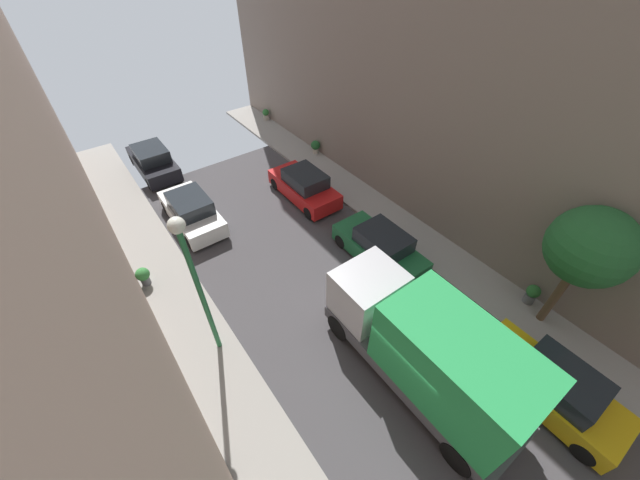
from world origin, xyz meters
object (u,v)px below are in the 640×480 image
Objects in this scene: delivery_truck at (428,350)px; potted_plant_3 at (143,276)px; parked_car_right_2 at (304,186)px; potted_plant_0 at (315,146)px; lamp_post at (194,273)px; potted_plant_4 at (266,114)px; parked_car_left_3 at (153,161)px; potted_plant_2 at (532,294)px; parked_car_right_1 at (380,247)px; street_tree_1 at (591,248)px; parked_car_right_0 at (551,385)px; parked_car_left_2 at (192,211)px.

delivery_truck reaches higher than potted_plant_3.
potted_plant_0 is (3.04, 3.22, -0.13)m from parked_car_right_2.
lamp_post is at bearing -143.49° from parked_car_right_2.
delivery_truck is 8.90× the size of potted_plant_4.
lamp_post is (-1.90, -12.48, 3.12)m from parked_car_left_3.
delivery_truck is at bearing 175.57° from potted_plant_2.
parked_car_left_3 and parked_car_right_1 have the same top height.
parked_car_right_1 is at bearing -27.70° from potted_plant_3.
parked_car_right_2 is 4.43m from potted_plant_0.
potted_plant_2 reaches higher than potted_plant_0.
potted_plant_3 reaches higher than potted_plant_0.
street_tree_1 is (7.98, -18.43, 3.02)m from parked_car_left_3.
parked_car_right_1 is (5.40, -12.65, 0.00)m from parked_car_left_3.
parked_car_right_1 is 9.53m from potted_plant_3.
lamp_post reaches higher than parked_car_right_2.
street_tree_1 is 5.73× the size of potted_plant_2.
lamp_post is at bearing 178.69° from parked_car_right_1.
lamp_post is at bearing -140.18° from potted_plant_0.
street_tree_1 is (2.58, 1.55, 3.02)m from parked_car_right_0.
parked_car_right_1 is 5.20× the size of potted_plant_3.
parked_car_left_2 is at bearing 164.84° from parked_car_right_2.
lamp_post is (-10.34, -8.62, 3.25)m from potted_plant_0.
potted_plant_0 is at bearing 66.89° from delivery_truck.
parked_car_right_0 is 0.64× the size of delivery_truck.
street_tree_1 is at bearing -58.11° from parked_car_left_2.
parked_car_left_2 is 5.66× the size of potted_plant_4.
delivery_truck is (-2.70, 2.67, 1.07)m from parked_car_right_0.
parked_car_left_3 is 13.00m from lamp_post.
delivery_truck is (2.70, -17.31, 1.07)m from parked_car_left_3.
delivery_truck is at bearing -120.09° from parked_car_right_1.
parked_car_right_2 is at bearing -52.65° from parked_car_left_3.
potted_plant_4 is (0.09, 19.72, -0.08)m from potted_plant_2.
potted_plant_3 is (-5.74, 9.09, -1.17)m from delivery_truck.
lamp_post is (-1.90, -6.87, 3.12)m from parked_car_left_2.
parked_car_right_1 is 7.94m from lamp_post.
potted_plant_3 is (-8.44, -1.14, -0.11)m from parked_car_right_2.
potted_plant_0 is (5.74, 13.45, -1.20)m from delivery_truck.
potted_plant_3 is at bearing -138.30° from potted_plant_4.
potted_plant_3 is 5.47m from lamp_post.
potted_plant_0 is at bearing 46.63° from parked_car_right_2.
parked_car_right_0 is 4.26m from street_tree_1.
parked_car_right_1 reaches higher than potted_plant_2.
potted_plant_4 is 0.13× the size of lamp_post.
parked_car_right_1 and parked_car_right_2 have the same top height.
parked_car_left_3 is at bearing 113.12° from parked_car_right_1.
potted_plant_4 is (8.40, 1.98, -0.18)m from parked_car_left_3.
parked_car_right_0 is 5.20× the size of potted_plant_3.
potted_plant_3 is 15.32m from potted_plant_4.
lamp_post is (-10.30, -14.46, 3.31)m from potted_plant_4.
parked_car_left_2 is at bearing 103.00° from delivery_truck.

